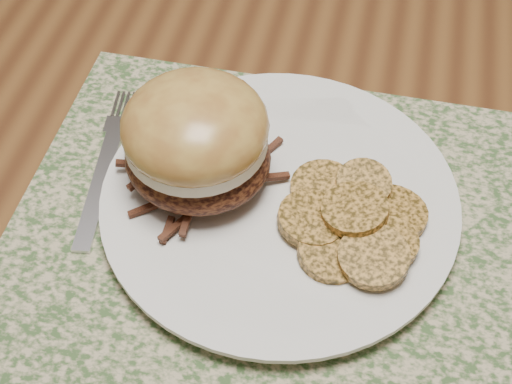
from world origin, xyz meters
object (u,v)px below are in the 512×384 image
(pork_sandwich, at_px, (196,140))
(fork, at_px, (106,164))
(dining_table, at_px, (175,91))
(dinner_plate, at_px, (279,201))

(pork_sandwich, bearing_deg, fork, -167.86)
(dining_table, xyz_separation_m, dinner_plate, (0.15, -0.19, 0.09))
(dinner_plate, xyz_separation_m, pork_sandwich, (-0.07, 0.00, 0.05))
(dinner_plate, xyz_separation_m, fork, (-0.15, 0.01, -0.01))
(dining_table, bearing_deg, fork, -89.41)
(dining_table, relative_size, dinner_plate, 5.77)
(dinner_plate, distance_m, pork_sandwich, 0.08)
(dining_table, relative_size, pork_sandwich, 10.72)
(dining_table, relative_size, fork, 8.64)
(dining_table, height_order, fork, fork)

